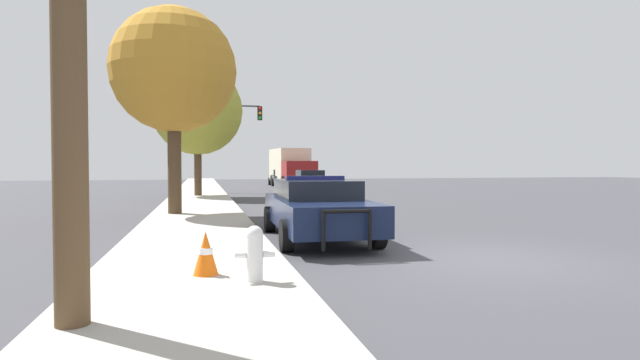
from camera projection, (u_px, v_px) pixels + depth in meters
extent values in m
plane|color=#3D3D42|center=(485.00, 259.00, 8.97)|extent=(110.00, 110.00, 0.00)
cube|color=#ADA89E|center=(193.00, 269.00, 7.79)|extent=(3.00, 110.00, 0.13)
cube|color=#141E3D|center=(317.00, 212.00, 11.38)|extent=(2.01, 4.98, 0.61)
cube|color=black|center=(315.00, 189.00, 11.61)|extent=(1.69, 2.60, 0.42)
cylinder|color=black|center=(377.00, 233.00, 10.08)|extent=(0.26, 0.65, 0.65)
cylinder|color=black|center=(287.00, 235.00, 9.70)|extent=(0.26, 0.65, 0.65)
cylinder|color=black|center=(340.00, 218.00, 13.07)|extent=(0.26, 0.65, 0.65)
cylinder|color=black|center=(270.00, 219.00, 12.69)|extent=(0.26, 0.65, 0.65)
cylinder|color=black|center=(370.00, 229.00, 8.94)|extent=(0.07, 0.07, 0.73)
cylinder|color=black|center=(323.00, 230.00, 8.76)|extent=(0.07, 0.07, 0.73)
cylinder|color=black|center=(347.00, 211.00, 8.84)|extent=(0.90, 0.09, 0.07)
cube|color=navy|center=(315.00, 178.00, 11.60)|extent=(1.37, 0.23, 0.09)
cube|color=navy|center=(357.00, 210.00, 11.58)|extent=(0.09, 3.55, 0.17)
cylinder|color=white|center=(255.00, 259.00, 6.66)|extent=(0.22, 0.22, 0.61)
sphere|color=white|center=(255.00, 234.00, 6.65)|extent=(0.23, 0.23, 0.23)
cylinder|color=white|center=(240.00, 255.00, 6.62)|extent=(0.16, 0.09, 0.09)
cylinder|color=white|center=(269.00, 254.00, 6.71)|extent=(0.16, 0.09, 0.09)
cylinder|color=#424247|center=(199.00, 146.00, 31.63)|extent=(0.16, 0.16, 5.58)
cylinder|color=#424247|center=(230.00, 106.00, 32.00)|extent=(3.88, 0.11, 0.11)
cube|color=black|center=(260.00, 113.00, 32.46)|extent=(0.30, 0.24, 0.90)
sphere|color=red|center=(260.00, 108.00, 32.33)|extent=(0.20, 0.20, 0.20)
sphere|color=orange|center=(260.00, 113.00, 32.33)|extent=(0.20, 0.20, 0.20)
sphere|color=green|center=(260.00, 118.00, 32.34)|extent=(0.20, 0.20, 0.20)
cube|color=#474C51|center=(281.00, 179.00, 42.55)|extent=(1.81, 4.11, 0.53)
cube|color=black|center=(281.00, 173.00, 42.34)|extent=(1.52, 2.15, 0.51)
cylinder|color=black|center=(270.00, 181.00, 43.62)|extent=(0.26, 0.67, 0.66)
cylinder|color=black|center=(289.00, 181.00, 43.96)|extent=(0.26, 0.67, 0.66)
cylinder|color=black|center=(273.00, 182.00, 41.16)|extent=(0.26, 0.67, 0.66)
cylinder|color=black|center=(293.00, 182.00, 41.50)|extent=(0.26, 0.67, 0.66)
cube|color=black|center=(310.00, 182.00, 32.03)|extent=(1.90, 4.38, 0.62)
cube|color=black|center=(310.00, 174.00, 32.23)|extent=(1.59, 2.30, 0.45)
cylinder|color=black|center=(328.00, 188.00, 30.90)|extent=(0.26, 0.67, 0.66)
cylinder|color=black|center=(301.00, 188.00, 30.55)|extent=(0.26, 0.67, 0.66)
cylinder|color=black|center=(320.00, 186.00, 33.53)|extent=(0.26, 0.67, 0.66)
cylinder|color=black|center=(294.00, 186.00, 33.18)|extent=(0.26, 0.67, 0.66)
cube|color=maroon|center=(299.00, 171.00, 38.42)|extent=(2.58, 2.03, 1.60)
cube|color=beige|center=(289.00, 165.00, 41.60)|extent=(2.77, 4.96, 2.64)
cylinder|color=black|center=(314.00, 182.00, 38.98)|extent=(0.34, 0.93, 0.91)
cylinder|color=black|center=(284.00, 182.00, 38.27)|extent=(0.34, 0.93, 0.91)
cylinder|color=black|center=(301.00, 180.00, 42.86)|extent=(0.34, 0.93, 0.91)
cylinder|color=black|center=(273.00, 180.00, 42.15)|extent=(0.34, 0.93, 0.91)
cylinder|color=#4C3823|center=(198.00, 165.00, 26.15)|extent=(0.38, 0.38, 3.18)
sphere|color=#999933|center=(198.00, 110.00, 26.07)|extent=(4.68, 4.68, 4.68)
cylinder|color=#4C3823|center=(175.00, 159.00, 16.22)|extent=(0.43, 0.43, 3.55)
sphere|color=#B77F28|center=(174.00, 70.00, 16.14)|extent=(4.03, 4.03, 4.03)
cone|color=orange|center=(206.00, 253.00, 7.08)|extent=(0.36, 0.36, 0.62)
cylinder|color=white|center=(206.00, 251.00, 7.08)|extent=(0.20, 0.20, 0.09)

